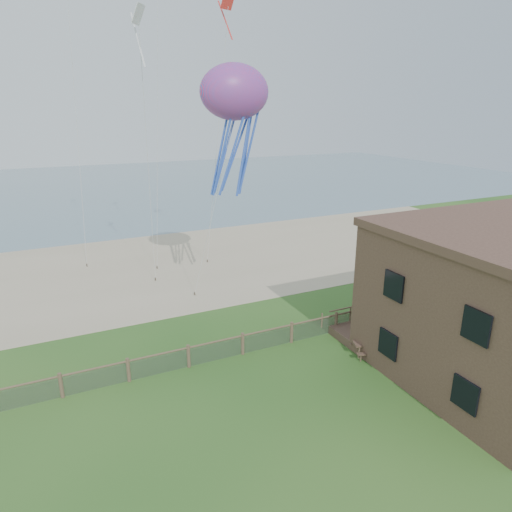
{
  "coord_description": "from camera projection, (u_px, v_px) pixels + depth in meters",
  "views": [
    {
      "loc": [
        -8.66,
        -13.91,
        12.58
      ],
      "look_at": [
        1.74,
        8.0,
        4.72
      ],
      "focal_mm": 32.0,
      "sensor_mm": 36.0,
      "label": 1
    }
  ],
  "objects": [
    {
      "name": "ground",
      "position": [
        300.0,
        419.0,
        19.37
      ],
      "size": [
        160.0,
        160.0,
        0.0
      ],
      "primitive_type": "plane",
      "color": "#22511B",
      "rests_on": "ground"
    },
    {
      "name": "sand_beach",
      "position": [
        166.0,
        266.0,
        38.27
      ],
      "size": [
        72.0,
        20.0,
        0.02
      ],
      "primitive_type": "cube",
      "color": "tan",
      "rests_on": "ground"
    },
    {
      "name": "ocean",
      "position": [
        98.0,
        188.0,
        76.09
      ],
      "size": [
        160.0,
        68.0,
        0.02
      ],
      "primitive_type": "cube",
      "color": "slate",
      "rests_on": "ground"
    },
    {
      "name": "chainlink_fence",
      "position": [
        243.0,
        345.0,
        24.35
      ],
      "size": [
        36.2,
        0.2,
        1.25
      ],
      "primitive_type": null,
      "color": "brown",
      "rests_on": "ground"
    },
    {
      "name": "motel_deck",
      "position": [
        436.0,
        313.0,
        28.89
      ],
      "size": [
        15.0,
        2.0,
        0.5
      ],
      "primitive_type": "cube",
      "color": "brown",
      "rests_on": "ground"
    },
    {
      "name": "picnic_table",
      "position": [
        371.0,
        348.0,
        24.32
      ],
      "size": [
        2.31,
        2.03,
        0.81
      ],
      "primitive_type": null,
      "rotation": [
        0.0,
        0.0,
        -0.35
      ],
      "color": "brown",
      "rests_on": "ground"
    },
    {
      "name": "octopus_kite",
      "position": [
        235.0,
        128.0,
        26.96
      ],
      "size": [
        4.6,
        4.0,
        7.93
      ],
      "primitive_type": null,
      "rotation": [
        0.0,
        0.0,
        -0.4
      ],
      "color": "#FF285F"
    },
    {
      "name": "kite_white",
      "position": [
        139.0,
        29.0,
        26.05
      ],
      "size": [
        2.11,
        2.0,
        2.75
      ],
      "primitive_type": null,
      "rotation": [
        0.44,
        0.0,
        0.9
      ],
      "color": "silver"
    },
    {
      "name": "kite_red",
      "position": [
        228.0,
        11.0,
        30.25
      ],
      "size": [
        1.82,
        2.06,
        2.6
      ],
      "primitive_type": null,
      "rotation": [
        0.44,
        0.0,
        0.42
      ],
      "color": "red"
    }
  ]
}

